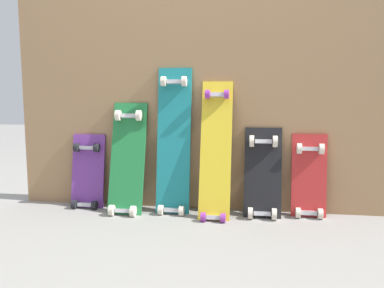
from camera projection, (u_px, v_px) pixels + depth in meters
The scene contains 8 objects.
ground_plane at pixel (194, 210), 2.59m from camera, with size 12.00×12.00×0.00m, color gray.
plywood_wall_panel at pixel (195, 95), 2.57m from camera, with size 2.36×0.04×1.48m, color #99724C.
skateboard_purple at pixel (88, 176), 2.66m from camera, with size 0.22×0.16×0.55m.
skateboard_green at pixel (127, 163), 2.54m from camera, with size 0.22×0.27×0.75m.
skateboard_teal at pixel (174, 146), 2.53m from camera, with size 0.21×0.21×0.97m.
skateboard_yellow at pixel (216, 155), 2.44m from camera, with size 0.19×0.29×0.90m.
skateboard_black at pixel (263, 177), 2.46m from camera, with size 0.23×0.21×0.60m.
skateboard_red at pixel (309, 181), 2.45m from camera, with size 0.21×0.15×0.57m.
Camera 1 is at (0.37, -2.49, 0.77)m, focal length 37.57 mm.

